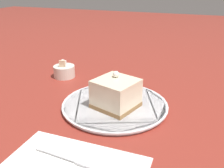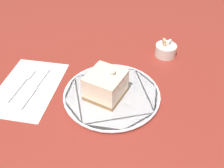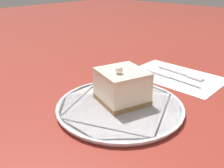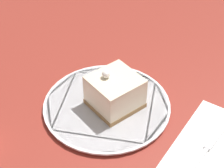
# 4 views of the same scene
# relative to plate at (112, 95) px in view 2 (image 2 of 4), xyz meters

# --- Properties ---
(ground_plane) EXTENTS (4.00, 4.00, 0.00)m
(ground_plane) POSITION_rel_plate_xyz_m (-0.02, 0.03, -0.01)
(ground_plane) COLOR maroon
(plate) EXTENTS (0.28, 0.28, 0.01)m
(plate) POSITION_rel_plate_xyz_m (0.00, 0.00, 0.00)
(plate) COLOR white
(plate) RESTS_ON ground_plane
(cake_slice) EXTENTS (0.12, 0.13, 0.09)m
(cake_slice) POSITION_rel_plate_xyz_m (-0.02, -0.01, 0.04)
(cake_slice) COLOR olive
(cake_slice) RESTS_ON plate
(napkin) EXTENTS (0.17, 0.26, 0.00)m
(napkin) POSITION_rel_plate_xyz_m (-0.25, -0.01, -0.00)
(napkin) COLOR white
(napkin) RESTS_ON ground_plane
(fork) EXTENTS (0.03, 0.15, 0.00)m
(fork) POSITION_rel_plate_xyz_m (-0.28, 0.00, -0.00)
(fork) COLOR silver
(fork) RESTS_ON napkin
(knife) EXTENTS (0.03, 0.18, 0.00)m
(knife) POSITION_rel_plate_xyz_m (-0.23, -0.03, -0.00)
(knife) COLOR silver
(knife) RESTS_ON napkin
(sugar_bowl) EXTENTS (0.07, 0.07, 0.06)m
(sugar_bowl) POSITION_rel_plate_xyz_m (0.15, 0.24, 0.01)
(sugar_bowl) COLOR silver
(sugar_bowl) RESTS_ON ground_plane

